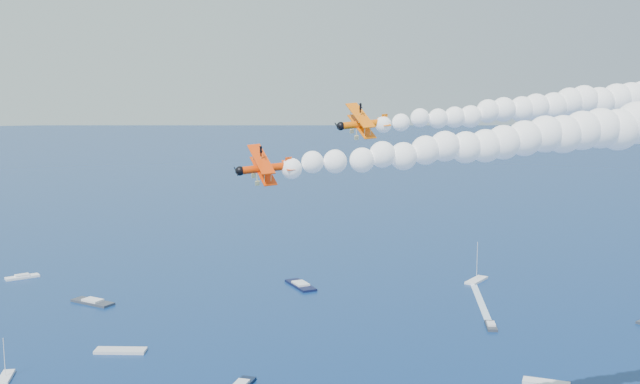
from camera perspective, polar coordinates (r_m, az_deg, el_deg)
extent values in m
cube|color=white|center=(186.58, -22.09, -12.49)|extent=(3.28, 7.95, 0.70)
cube|color=#2C313B|center=(210.99, 12.44, -9.58)|extent=(5.23, 8.37, 0.70)
cube|color=white|center=(254.72, 11.41, -6.37)|extent=(10.50, 9.47, 0.70)
cube|color=white|center=(271.39, -21.02, -5.85)|extent=(10.94, 6.47, 0.70)
cube|color=#323742|center=(236.00, -16.35, -7.76)|extent=(12.50, 12.76, 0.70)
cube|color=white|center=(177.40, 16.28, -13.31)|extent=(9.71, 8.28, 0.70)
cube|color=black|center=(244.10, -1.43, -6.86)|extent=(7.02, 15.10, 0.70)
cube|color=silver|center=(194.83, -14.44, -11.21)|extent=(12.70, 7.36, 0.70)
cube|color=white|center=(232.85, 11.71, -7.89)|extent=(15.39, 36.22, 0.04)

